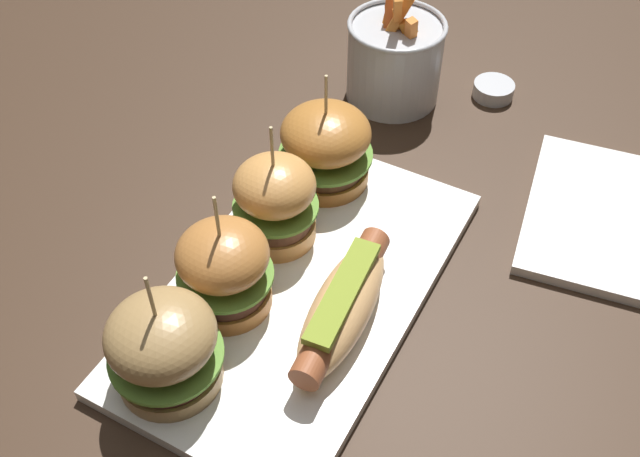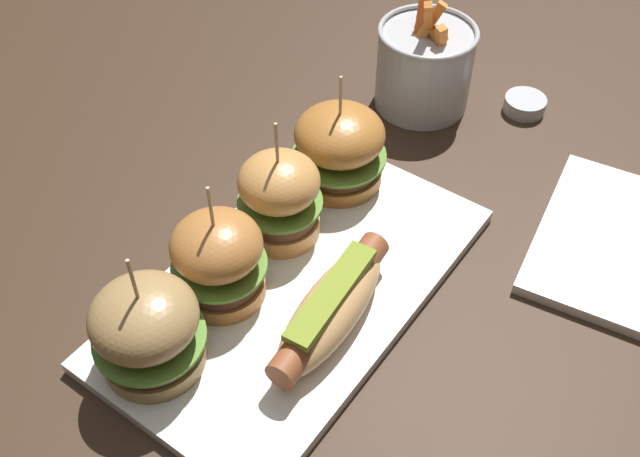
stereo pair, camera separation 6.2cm
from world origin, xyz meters
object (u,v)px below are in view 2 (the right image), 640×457
object	(u,v)px
slider_center_left	(218,259)
slider_far_left	(147,329)
hot_dog	(331,308)
fries_bucket	(424,66)
slider_far_right	(339,147)
platter_main	(296,285)
sauce_ramekin	(525,104)
slider_center_right	(280,197)

from	to	relation	value
slider_center_left	slider_far_left	bearing A→B (deg)	-178.85
hot_dog	slider_center_left	xyz separation A→B (m)	(-0.03, 0.11, 0.02)
slider_center_left	fries_bucket	bearing A→B (deg)	0.89
slider_far_right	fries_bucket	distance (m)	0.19
hot_dog	platter_main	bearing A→B (deg)	68.71
slider_far_left	fries_bucket	size ratio (longest dim) A/B	0.89
slider_far_right	fries_bucket	world-z (taller)	fries_bucket
hot_dog	slider_far_right	world-z (taller)	slider_far_right
hot_dog	sauce_ramekin	size ratio (longest dim) A/B	3.44
platter_main	slider_center_left	bearing A→B (deg)	136.17
platter_main	fries_bucket	distance (m)	0.34
fries_bucket	slider_far_right	bearing A→B (deg)	-178.29
platter_main	slider_center_right	distance (m)	0.09
platter_main	sauce_ramekin	distance (m)	0.39
slider_far_left	fries_bucket	distance (m)	0.47
sauce_ramekin	slider_far_right	bearing A→B (deg)	156.75
sauce_ramekin	fries_bucket	bearing A→B (deg)	118.35
hot_dog	fries_bucket	distance (m)	0.37
hot_dog	slider_center_left	size ratio (longest dim) A/B	1.28
slider_far_right	sauce_ramekin	distance (m)	0.27
hot_dog	sauce_ramekin	distance (m)	0.41
hot_dog	slider_far_right	distance (m)	0.20
slider_center_left	platter_main	bearing A→B (deg)	-43.83
slider_far_left	slider_far_right	size ratio (longest dim) A/B	1.00
slider_far_left	slider_far_right	xyz separation A→B (m)	(0.29, 0.00, 0.00)
platter_main	hot_dog	distance (m)	0.07
slider_center_right	fries_bucket	bearing A→B (deg)	0.52
platter_main	slider_far_left	size ratio (longest dim) A/B	2.92
hot_dog	slider_far_left	xyz separation A→B (m)	(-0.12, 0.10, 0.02)
hot_dog	slider_far_right	bearing A→B (deg)	32.68
slider_center_left	sauce_ramekin	bearing A→B (deg)	-13.54
hot_dog	slider_center_right	bearing A→B (deg)	58.67
sauce_ramekin	slider_far_left	bearing A→B (deg)	168.94
slider_far_left	slider_center_right	distance (m)	0.19
slider_center_left	sauce_ramekin	size ratio (longest dim) A/B	2.68
hot_dog	fries_bucket	bearing A→B (deg)	17.50
slider_center_right	slider_center_left	bearing A→B (deg)	-177.99
slider_far_left	platter_main	bearing A→B (deg)	-18.09
sauce_ramekin	platter_main	bearing A→B (deg)	171.62
hot_dog	slider_far_right	size ratio (longest dim) A/B	1.30
fries_bucket	slider_center_left	bearing A→B (deg)	-179.11
slider_center_left	sauce_ramekin	distance (m)	0.46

